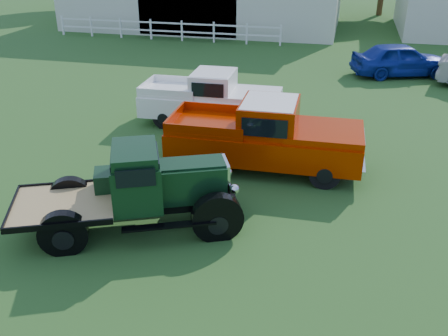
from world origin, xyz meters
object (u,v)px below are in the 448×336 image
(white_pickup, at_px, (211,99))
(vintage_flatbed, at_px, (133,189))
(misc_car_blue, at_px, (401,59))
(red_pickup, at_px, (265,135))

(white_pickup, bearing_deg, vintage_flatbed, -90.92)
(misc_car_blue, bearing_deg, white_pickup, 120.92)
(white_pickup, bearing_deg, misc_car_blue, 48.35)
(vintage_flatbed, relative_size, red_pickup, 0.90)
(red_pickup, relative_size, misc_car_blue, 1.25)
(red_pickup, bearing_deg, white_pickup, 126.47)
(vintage_flatbed, height_order, white_pickup, vintage_flatbed)
(vintage_flatbed, distance_m, red_pickup, 4.48)
(misc_car_blue, bearing_deg, vintage_flatbed, 136.78)
(white_pickup, bearing_deg, red_pickup, -53.75)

